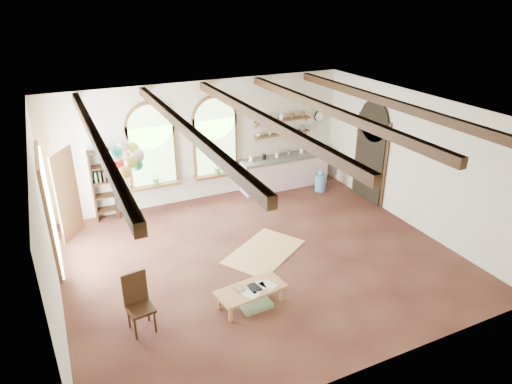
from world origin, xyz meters
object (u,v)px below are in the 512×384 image
kitchen_counter (284,171)px  balloon_cluster (126,158)px  side_chair (141,315)px  coffee_table (251,290)px

kitchen_counter → balloon_cluster: size_ratio=2.33×
side_chair → kitchen_counter: bearing=40.5°
balloon_cluster → side_chair: bearing=-100.2°
coffee_table → balloon_cluster: balloon_cluster is taller
kitchen_counter → balloon_cluster: bearing=-155.4°
side_chair → balloon_cluster: size_ratio=0.92×
balloon_cluster → coffee_table: bearing=-57.0°
coffee_table → balloon_cluster: (-1.56, 2.39, 2.02)m
coffee_table → side_chair: (-1.95, 0.20, -0.01)m
side_chair → balloon_cluster: (0.40, 2.20, 2.03)m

